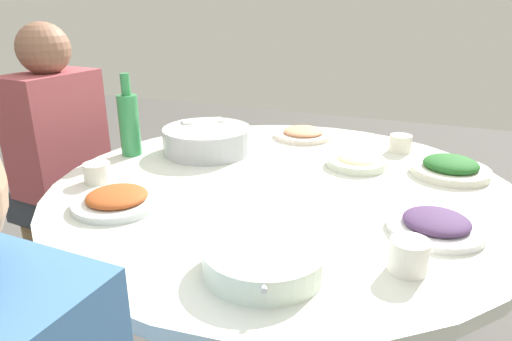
{
  "coord_description": "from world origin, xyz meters",
  "views": [
    {
      "loc": [
        0.4,
        -1.21,
        1.27
      ],
      "look_at": [
        -0.06,
        -0.07,
        0.81
      ],
      "focal_mm": 32.02,
      "sensor_mm": 36.0,
      "label": 1
    }
  ],
  "objects_px": {
    "rice_bowl": "(207,139)",
    "tea_cup_far": "(409,256)",
    "diner_right": "(58,141)",
    "dish_shrimp": "(303,133)",
    "dish_greens": "(450,168)",
    "stool_for_diner_right": "(77,261)",
    "dish_noodles": "(357,162)",
    "green_bottle": "(129,123)",
    "dish_eggplant": "(436,224)",
    "soup_bowl": "(265,259)",
    "tea_cup_side": "(400,143)",
    "tea_cup_near": "(97,173)",
    "dish_stirfry": "(117,199)",
    "round_dining_table": "(282,204)"
  },
  "relations": [
    {
      "from": "rice_bowl",
      "to": "tea_cup_far",
      "type": "height_order",
      "value": "rice_bowl"
    },
    {
      "from": "round_dining_table",
      "to": "soup_bowl",
      "type": "bearing_deg",
      "value": -75.39
    },
    {
      "from": "soup_bowl",
      "to": "dish_eggplant",
      "type": "xyz_separation_m",
      "value": [
        0.32,
        0.31,
        -0.01
      ]
    },
    {
      "from": "green_bottle",
      "to": "dish_noodles",
      "type": "bearing_deg",
      "value": 12.79
    },
    {
      "from": "round_dining_table",
      "to": "dish_noodles",
      "type": "height_order",
      "value": "dish_noodles"
    },
    {
      "from": "tea_cup_side",
      "to": "diner_right",
      "type": "xyz_separation_m",
      "value": [
        -1.24,
        -0.38,
        -0.02
      ]
    },
    {
      "from": "dish_eggplant",
      "to": "stool_for_diner_right",
      "type": "height_order",
      "value": "dish_eggplant"
    },
    {
      "from": "diner_right",
      "to": "green_bottle",
      "type": "bearing_deg",
      "value": -1.99
    },
    {
      "from": "dish_eggplant",
      "to": "stool_for_diner_right",
      "type": "relative_size",
      "value": 0.52
    },
    {
      "from": "round_dining_table",
      "to": "dish_greens",
      "type": "xyz_separation_m",
      "value": [
        0.47,
        0.27,
        0.09
      ]
    },
    {
      "from": "green_bottle",
      "to": "stool_for_diner_right",
      "type": "xyz_separation_m",
      "value": [
        -0.36,
        0.01,
        -0.65
      ]
    },
    {
      "from": "round_dining_table",
      "to": "rice_bowl",
      "type": "relative_size",
      "value": 4.36
    },
    {
      "from": "tea_cup_far",
      "to": "tea_cup_side",
      "type": "xyz_separation_m",
      "value": [
        -0.09,
        0.81,
        -0.0
      ]
    },
    {
      "from": "soup_bowl",
      "to": "dish_noodles",
      "type": "height_order",
      "value": "soup_bowl"
    },
    {
      "from": "tea_cup_far",
      "to": "soup_bowl",
      "type": "bearing_deg",
      "value": -158.36
    },
    {
      "from": "soup_bowl",
      "to": "stool_for_diner_right",
      "type": "xyz_separation_m",
      "value": [
        -1.07,
        0.53,
        -0.56
      ]
    },
    {
      "from": "dish_stirfry",
      "to": "dish_eggplant",
      "type": "distance_m",
      "value": 0.81
    },
    {
      "from": "dish_greens",
      "to": "tea_cup_side",
      "type": "height_order",
      "value": "tea_cup_side"
    },
    {
      "from": "soup_bowl",
      "to": "stool_for_diner_right",
      "type": "relative_size",
      "value": 0.61
    },
    {
      "from": "dish_greens",
      "to": "dish_noodles",
      "type": "xyz_separation_m",
      "value": [
        -0.29,
        -0.03,
        -0.01
      ]
    },
    {
      "from": "soup_bowl",
      "to": "dish_shrimp",
      "type": "distance_m",
      "value": 0.98
    },
    {
      "from": "dish_shrimp",
      "to": "tea_cup_side",
      "type": "bearing_deg",
      "value": -6.82
    },
    {
      "from": "diner_right",
      "to": "dish_stirfry",
      "type": "bearing_deg",
      "value": -33.62
    },
    {
      "from": "round_dining_table",
      "to": "tea_cup_far",
      "type": "xyz_separation_m",
      "value": [
        0.39,
        -0.35,
        0.1
      ]
    },
    {
      "from": "dish_greens",
      "to": "diner_right",
      "type": "relative_size",
      "value": 0.32
    },
    {
      "from": "rice_bowl",
      "to": "green_bottle",
      "type": "height_order",
      "value": "green_bottle"
    },
    {
      "from": "green_bottle",
      "to": "tea_cup_side",
      "type": "bearing_deg",
      "value": 23.87
    },
    {
      "from": "dish_stirfry",
      "to": "tea_cup_side",
      "type": "height_order",
      "value": "tea_cup_side"
    },
    {
      "from": "dish_greens",
      "to": "dish_noodles",
      "type": "distance_m",
      "value": 0.29
    },
    {
      "from": "diner_right",
      "to": "soup_bowl",
      "type": "bearing_deg",
      "value": -26.57
    },
    {
      "from": "tea_cup_side",
      "to": "tea_cup_near",
      "type": "bearing_deg",
      "value": -141.45
    },
    {
      "from": "tea_cup_near",
      "to": "diner_right",
      "type": "distance_m",
      "value": 0.5
    },
    {
      "from": "soup_bowl",
      "to": "diner_right",
      "type": "bearing_deg",
      "value": 153.43
    },
    {
      "from": "diner_right",
      "to": "dish_shrimp",
      "type": "bearing_deg",
      "value": 26.24
    },
    {
      "from": "dish_greens",
      "to": "tea_cup_near",
      "type": "height_order",
      "value": "tea_cup_near"
    },
    {
      "from": "dish_noodles",
      "to": "tea_cup_near",
      "type": "distance_m",
      "value": 0.82
    },
    {
      "from": "soup_bowl",
      "to": "dish_stirfry",
      "type": "height_order",
      "value": "soup_bowl"
    },
    {
      "from": "dish_greens",
      "to": "stool_for_diner_right",
      "type": "bearing_deg",
      "value": -172.12
    },
    {
      "from": "tea_cup_far",
      "to": "stool_for_diner_right",
      "type": "bearing_deg",
      "value": 162.32
    },
    {
      "from": "dish_noodles",
      "to": "dish_eggplant",
      "type": "height_order",
      "value": "dish_eggplant"
    },
    {
      "from": "dish_stirfry",
      "to": "tea_cup_near",
      "type": "bearing_deg",
      "value": 144.26
    },
    {
      "from": "dish_noodles",
      "to": "dish_eggplant",
      "type": "bearing_deg",
      "value": -56.0
    },
    {
      "from": "dish_greens",
      "to": "green_bottle",
      "type": "height_order",
      "value": "green_bottle"
    },
    {
      "from": "soup_bowl",
      "to": "tea_cup_side",
      "type": "bearing_deg",
      "value": 79.07
    },
    {
      "from": "stool_for_diner_right",
      "to": "diner_right",
      "type": "distance_m",
      "value": 0.54
    },
    {
      "from": "dish_stirfry",
      "to": "dish_shrimp",
      "type": "height_order",
      "value": "dish_stirfry"
    },
    {
      "from": "soup_bowl",
      "to": "dish_noodles",
      "type": "xyz_separation_m",
      "value": [
        0.06,
        0.7,
        -0.01
      ]
    },
    {
      "from": "dish_greens",
      "to": "green_bottle",
      "type": "relative_size",
      "value": 0.83
    },
    {
      "from": "rice_bowl",
      "to": "dish_eggplant",
      "type": "distance_m",
      "value": 0.86
    },
    {
      "from": "dish_shrimp",
      "to": "tea_cup_far",
      "type": "relative_size",
      "value": 2.9
    }
  ]
}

